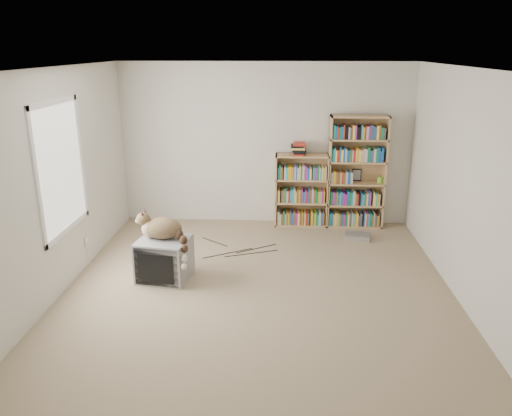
{
  "coord_description": "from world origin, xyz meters",
  "views": [
    {
      "loc": [
        0.25,
        -5.17,
        2.71
      ],
      "look_at": [
        -0.07,
        1.0,
        0.7
      ],
      "focal_mm": 35.0,
      "sensor_mm": 36.0,
      "label": 1
    }
  ],
  "objects_px": {
    "cat": "(165,232)",
    "dvd_player": "(357,237)",
    "bookcase_short": "(301,193)",
    "crt_tv": "(165,259)",
    "bookcase_tall": "(356,175)"
  },
  "relations": [
    {
      "from": "bookcase_tall",
      "to": "bookcase_short",
      "type": "distance_m",
      "value": 0.89
    },
    {
      "from": "cat",
      "to": "bookcase_tall",
      "type": "xyz_separation_m",
      "value": [
        2.52,
        2.05,
        0.22
      ]
    },
    {
      "from": "bookcase_short",
      "to": "dvd_player",
      "type": "xyz_separation_m",
      "value": [
        0.81,
        -0.62,
        -0.48
      ]
    },
    {
      "from": "bookcase_tall",
      "to": "dvd_player",
      "type": "bearing_deg",
      "value": -91.95
    },
    {
      "from": "crt_tv",
      "to": "dvd_player",
      "type": "distance_m",
      "value": 2.91
    },
    {
      "from": "crt_tv",
      "to": "bookcase_tall",
      "type": "distance_m",
      "value": 3.32
    },
    {
      "from": "bookcase_short",
      "to": "crt_tv",
      "type": "bearing_deg",
      "value": -130.02
    },
    {
      "from": "cat",
      "to": "dvd_player",
      "type": "xyz_separation_m",
      "value": [
        2.5,
        1.43,
        -0.56
      ]
    },
    {
      "from": "bookcase_tall",
      "to": "crt_tv",
      "type": "bearing_deg",
      "value": -141.31
    },
    {
      "from": "crt_tv",
      "to": "bookcase_tall",
      "type": "relative_size",
      "value": 0.38
    },
    {
      "from": "cat",
      "to": "crt_tv",
      "type": "bearing_deg",
      "value": 175.66
    },
    {
      "from": "bookcase_short",
      "to": "dvd_player",
      "type": "relative_size",
      "value": 3.2
    },
    {
      "from": "dvd_player",
      "to": "cat",
      "type": "bearing_deg",
      "value": -142.32
    },
    {
      "from": "bookcase_short",
      "to": "cat",
      "type": "bearing_deg",
      "value": -129.45
    },
    {
      "from": "crt_tv",
      "to": "cat",
      "type": "distance_m",
      "value": 0.35
    }
  ]
}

